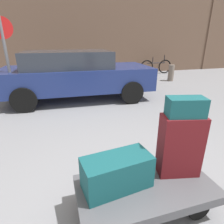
{
  "coord_description": "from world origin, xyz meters",
  "views": [
    {
      "loc": [
        -0.77,
        -1.35,
        1.72
      ],
      "look_at": [
        0.0,
        1.2,
        0.69
      ],
      "focal_mm": 30.08,
      "sensor_mm": 36.0,
      "label": 1
    }
  ],
  "objects": [
    {
      "name": "duffel_bag_teal_topmost_pile",
      "position": [
        0.41,
        0.09,
        1.11
      ],
      "size": [
        0.4,
        0.27,
        0.19
      ],
      "primitive_type": "cube",
      "rotation": [
        0.0,
        0.0,
        -0.25
      ],
      "color": "#144C51",
      "rests_on": "suitcase_maroon_center"
    },
    {
      "name": "luggage_cart",
      "position": [
        0.0,
        0.0,
        0.27
      ],
      "size": [
        1.4,
        0.72,
        0.34
      ],
      "color": "#4C4C51",
      "rests_on": "ground_plane"
    },
    {
      "name": "bollard_kerb_near",
      "position": [
        2.59,
        5.85,
        0.35
      ],
      "size": [
        0.25,
        0.25,
        0.7
      ],
      "primitive_type": "cylinder",
      "color": "#72665B",
      "rests_on": "ground_plane"
    },
    {
      "name": "ground_plane",
      "position": [
        0.0,
        0.0,
        0.0
      ],
      "size": [
        60.0,
        60.0,
        0.0
      ],
      "primitive_type": "plane",
      "color": "gray"
    },
    {
      "name": "parked_car",
      "position": [
        -0.19,
        4.35,
        0.76
      ],
      "size": [
        4.38,
        2.07,
        1.42
      ],
      "color": "navy",
      "rests_on": "ground_plane"
    },
    {
      "name": "no_parking_sign",
      "position": [
        -1.85,
        3.88,
        1.38
      ],
      "size": [
        0.49,
        0.11,
        2.22
      ],
      "color": "slate",
      "rests_on": "ground_plane"
    },
    {
      "name": "duffel_bag_teal_stacked_top",
      "position": [
        -0.29,
        0.07,
        0.51
      ],
      "size": [
        0.71,
        0.4,
        0.34
      ],
      "primitive_type": "cube",
      "rotation": [
        0.0,
        0.0,
        0.12
      ],
      "color": "#144C51",
      "rests_on": "luggage_cart"
    },
    {
      "name": "bicycle_leaning",
      "position": [
        4.41,
        7.73,
        0.37
      ],
      "size": [
        1.76,
        0.19,
        0.96
      ],
      "color": "black",
      "rests_on": "ground_plane"
    },
    {
      "name": "suitcase_maroon_center",
      "position": [
        0.41,
        0.09,
        0.68
      ],
      "size": [
        0.47,
        0.31,
        0.67
      ],
      "primitive_type": "cube",
      "rotation": [
        0.0,
        0.0,
        -0.22
      ],
      "color": "maroon",
      "rests_on": "luggage_cart"
    },
    {
      "name": "bollard_kerb_mid",
      "position": [
        4.11,
        5.85,
        0.35
      ],
      "size": [
        0.25,
        0.25,
        0.7
      ],
      "primitive_type": "cylinder",
      "color": "#72665B",
      "rests_on": "ground_plane"
    }
  ]
}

